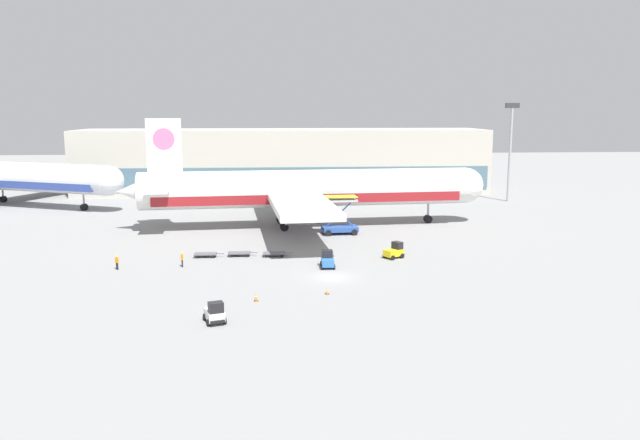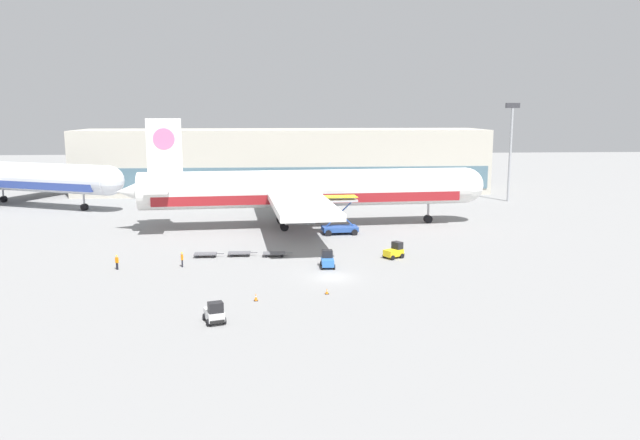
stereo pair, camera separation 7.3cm
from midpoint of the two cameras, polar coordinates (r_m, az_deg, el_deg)
ground_plane at (r=68.98m, az=1.05°, el=-5.28°), size 400.00×400.00×0.00m
terminal_building at (r=141.48m, az=-3.37°, el=5.44°), size 90.00×18.20×14.00m
light_mast at (r=131.09m, az=17.01°, el=6.68°), size 2.80×0.50×19.63m
airplane_main at (r=98.08m, az=-1.57°, el=2.77°), size 58.08×48.48×17.00m
airplane_distant at (r=135.49m, az=-27.15°, el=3.52°), size 51.12×44.28×15.99m
scissor_lift_loader at (r=92.73m, az=1.79°, el=0.03°), size 5.42×3.73×5.66m
baggage_tug_foreground at (r=73.09m, az=0.66°, el=-3.69°), size 1.66×2.47×2.00m
baggage_tug_mid at (r=78.31m, az=6.80°, el=-2.84°), size 2.81×2.59×2.00m
baggage_tug_far at (r=55.23m, az=-9.63°, el=-8.40°), size 2.22×2.74×2.00m
baggage_dolly_lead at (r=79.62m, az=-10.44°, el=-3.08°), size 3.70×1.51×0.48m
baggage_dolly_second at (r=79.50m, az=-7.40°, el=-3.02°), size 3.70×1.51×0.48m
baggage_dolly_third at (r=78.90m, az=-4.22°, el=-3.06°), size 3.70×1.51×0.48m
ground_crew_near at (r=75.00m, az=-12.52°, el=-3.44°), size 0.32×0.55×1.78m
ground_crew_far at (r=75.76m, az=-18.10°, el=-3.60°), size 0.46×0.40×1.72m
traffic_cone_near at (r=62.88m, az=0.61°, el=-6.55°), size 0.40×0.40×0.55m
traffic_cone_far at (r=60.98m, az=-5.90°, el=-7.03°), size 0.40×0.40×0.76m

